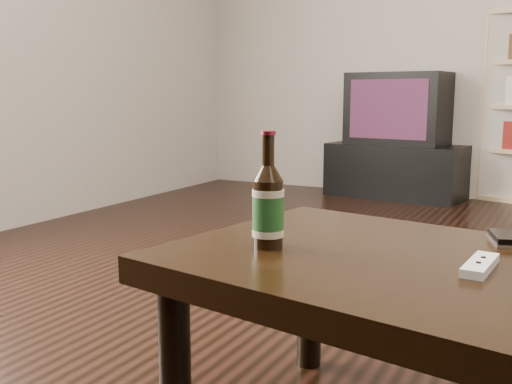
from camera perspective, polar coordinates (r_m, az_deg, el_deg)
The scene contains 7 objects.
floor at distance 1.92m, azimuth 14.30°, elevation -15.35°, with size 5.00×6.00×0.01m, color black.
tv_stand at distance 4.75m, azimuth 13.25°, elevation 2.03°, with size 1.01×0.51×0.40m, color black.
tv at distance 4.72m, azimuth 13.47°, elevation 7.73°, with size 0.77×0.53×0.54m.
coffee_table at distance 1.26m, azimuth 18.85°, elevation -9.52°, with size 1.31×0.90×0.45m.
beer_bottle at distance 1.31m, azimuth 1.16°, elevation -1.43°, with size 0.07×0.07×0.26m.
phone at distance 1.48m, azimuth 22.66°, elevation -4.11°, with size 0.09×0.13×0.02m.
remote at distance 1.24m, azimuth 20.57°, elevation -6.54°, with size 0.05×0.16×0.02m.
Camera 1 is at (0.39, -1.70, 0.79)m, focal length 42.00 mm.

